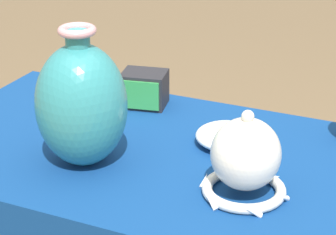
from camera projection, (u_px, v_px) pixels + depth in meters
name	position (u px, v px, depth m)	size (l,w,h in m)	color
display_table	(179.00, 187.00, 1.52)	(1.29, 0.67, 0.68)	#38383D
vase_tall_bulbous	(81.00, 104.00, 1.42)	(0.20, 0.20, 0.32)	teal
vase_dome_bell	(245.00, 160.00, 1.32)	(0.19, 0.18, 0.19)	white
mosaic_tile_box	(144.00, 89.00, 1.76)	(0.13, 0.12, 0.09)	#232328
bowl_shallow_porcelain	(228.00, 136.00, 1.55)	(0.15, 0.15, 0.05)	white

